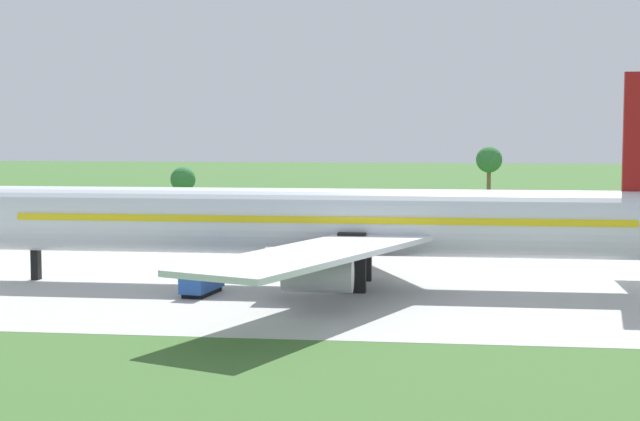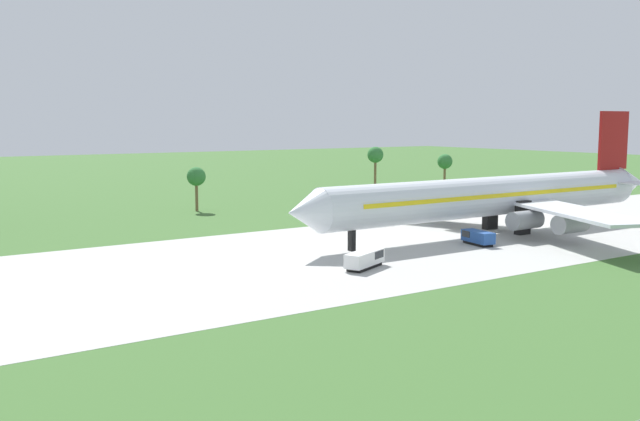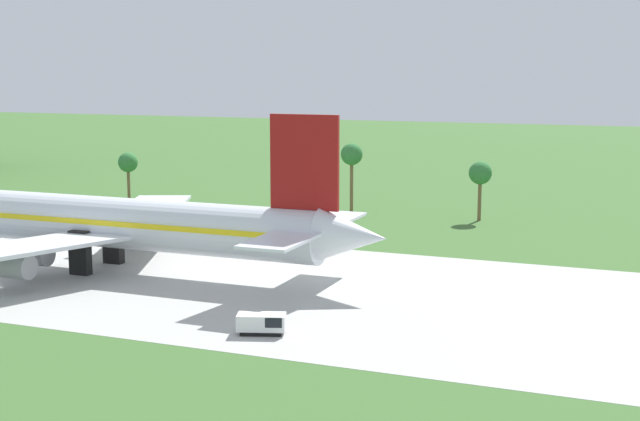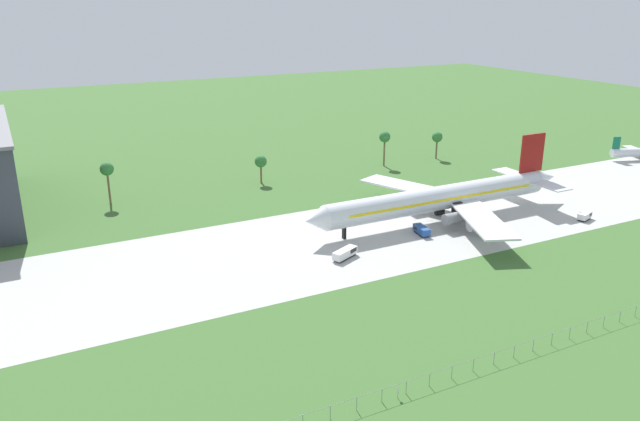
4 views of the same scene
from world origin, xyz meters
name	(u,v)px [view 3 (image 3 of 4)]	position (x,y,z in m)	size (l,w,h in m)	color
jet_airliner	(86,221)	(41.82, 0.41, 5.69)	(75.50, 56.15, 18.82)	silver
baggage_tug	(263,323)	(72.93, -16.10, 1.02)	(4.75, 3.28, 1.84)	black
palm_tree_row	(205,157)	(29.92, 50.88, 8.19)	(111.49, 3.60, 11.58)	brown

